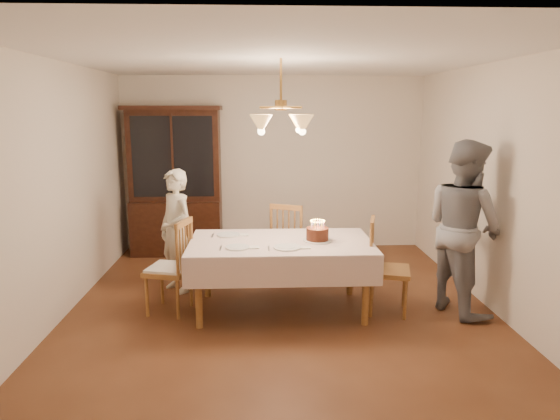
{
  "coord_description": "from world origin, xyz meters",
  "views": [
    {
      "loc": [
        -0.23,
        -5.04,
        2.11
      ],
      "look_at": [
        0.0,
        0.2,
        1.05
      ],
      "focal_mm": 32.0,
      "sensor_mm": 36.0,
      "label": 1
    }
  ],
  "objects_px": {
    "china_hutch": "(176,184)",
    "elderly_woman": "(176,231)",
    "birthday_cake": "(317,235)",
    "chair_far_side": "(291,246)",
    "dining_table": "(281,248)"
  },
  "relations": [
    {
      "from": "china_hutch",
      "to": "elderly_woman",
      "type": "bearing_deg",
      "value": -81.26
    },
    {
      "from": "birthday_cake",
      "to": "chair_far_side",
      "type": "bearing_deg",
      "value": 103.21
    },
    {
      "from": "dining_table",
      "to": "china_hutch",
      "type": "bearing_deg",
      "value": 122.57
    },
    {
      "from": "dining_table",
      "to": "china_hutch",
      "type": "relative_size",
      "value": 0.88
    },
    {
      "from": "chair_far_side",
      "to": "elderly_woman",
      "type": "distance_m",
      "value": 1.41
    },
    {
      "from": "birthday_cake",
      "to": "dining_table",
      "type": "bearing_deg",
      "value": 178.27
    },
    {
      "from": "chair_far_side",
      "to": "elderly_woman",
      "type": "bearing_deg",
      "value": -168.36
    },
    {
      "from": "china_hutch",
      "to": "birthday_cake",
      "type": "relative_size",
      "value": 7.2
    },
    {
      "from": "birthday_cake",
      "to": "elderly_woman",
      "type": "bearing_deg",
      "value": 157.58
    },
    {
      "from": "dining_table",
      "to": "chair_far_side",
      "type": "height_order",
      "value": "chair_far_side"
    },
    {
      "from": "dining_table",
      "to": "elderly_woman",
      "type": "xyz_separation_m",
      "value": [
        -1.19,
        0.64,
        0.04
      ]
    },
    {
      "from": "elderly_woman",
      "to": "birthday_cake",
      "type": "height_order",
      "value": "elderly_woman"
    },
    {
      "from": "chair_far_side",
      "to": "elderly_woman",
      "type": "height_order",
      "value": "elderly_woman"
    },
    {
      "from": "elderly_woman",
      "to": "birthday_cake",
      "type": "bearing_deg",
      "value": 27.75
    },
    {
      "from": "chair_far_side",
      "to": "birthday_cake",
      "type": "height_order",
      "value": "chair_far_side"
    }
  ]
}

